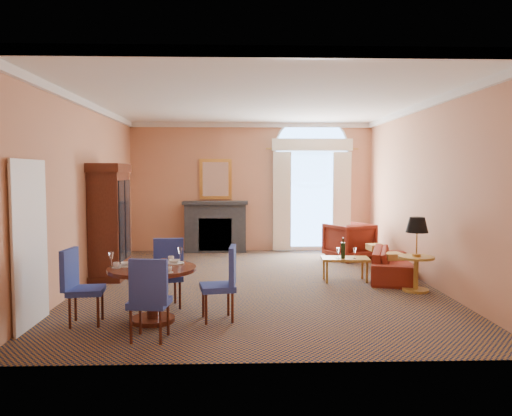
{
  "coord_description": "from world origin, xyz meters",
  "views": [
    {
      "loc": [
        -0.31,
        -8.73,
        1.95
      ],
      "look_at": [
        0.0,
        0.5,
        1.3
      ],
      "focal_mm": 35.0,
      "sensor_mm": 36.0,
      "label": 1
    }
  ],
  "objects_px": {
    "dining_table": "(152,281)",
    "armchair": "(349,241)",
    "armoire": "(110,223)",
    "coffee_table": "(345,259)",
    "side_table": "(417,245)",
    "sofa": "(394,264)"
  },
  "relations": [
    {
      "from": "armoire",
      "to": "side_table",
      "type": "height_order",
      "value": "armoire"
    },
    {
      "from": "dining_table",
      "to": "sofa",
      "type": "height_order",
      "value": "dining_table"
    },
    {
      "from": "dining_table",
      "to": "armchair",
      "type": "height_order",
      "value": "dining_table"
    },
    {
      "from": "armoire",
      "to": "sofa",
      "type": "bearing_deg",
      "value": -2.52
    },
    {
      "from": "dining_table",
      "to": "sofa",
      "type": "xyz_separation_m",
      "value": [
        4.0,
        2.59,
        -0.26
      ]
    },
    {
      "from": "sofa",
      "to": "side_table",
      "type": "relative_size",
      "value": 1.55
    },
    {
      "from": "sofa",
      "to": "coffee_table",
      "type": "bearing_deg",
      "value": 121.79
    },
    {
      "from": "sofa",
      "to": "side_table",
      "type": "xyz_separation_m",
      "value": [
        0.05,
        -1.04,
        0.5
      ]
    },
    {
      "from": "sofa",
      "to": "coffee_table",
      "type": "relative_size",
      "value": 2.12
    },
    {
      "from": "dining_table",
      "to": "coffee_table",
      "type": "bearing_deg",
      "value": 37.8
    },
    {
      "from": "dining_table",
      "to": "side_table",
      "type": "xyz_separation_m",
      "value": [
        4.05,
        1.56,
        0.24
      ]
    },
    {
      "from": "armoire",
      "to": "dining_table",
      "type": "height_order",
      "value": "armoire"
    },
    {
      "from": "armchair",
      "to": "side_table",
      "type": "relative_size",
      "value": 0.76
    },
    {
      "from": "sofa",
      "to": "side_table",
      "type": "height_order",
      "value": "side_table"
    },
    {
      "from": "coffee_table",
      "to": "side_table",
      "type": "relative_size",
      "value": 0.73
    },
    {
      "from": "sofa",
      "to": "armchair",
      "type": "height_order",
      "value": "armchair"
    },
    {
      "from": "dining_table",
      "to": "side_table",
      "type": "distance_m",
      "value": 4.34
    },
    {
      "from": "sofa",
      "to": "armchair",
      "type": "distance_m",
      "value": 2.08
    },
    {
      "from": "dining_table",
      "to": "armchair",
      "type": "bearing_deg",
      "value": 52.01
    },
    {
      "from": "armoire",
      "to": "dining_table",
      "type": "relative_size",
      "value": 1.85
    },
    {
      "from": "armoire",
      "to": "coffee_table",
      "type": "height_order",
      "value": "armoire"
    },
    {
      "from": "coffee_table",
      "to": "sofa",
      "type": "bearing_deg",
      "value": 18.05
    }
  ]
}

